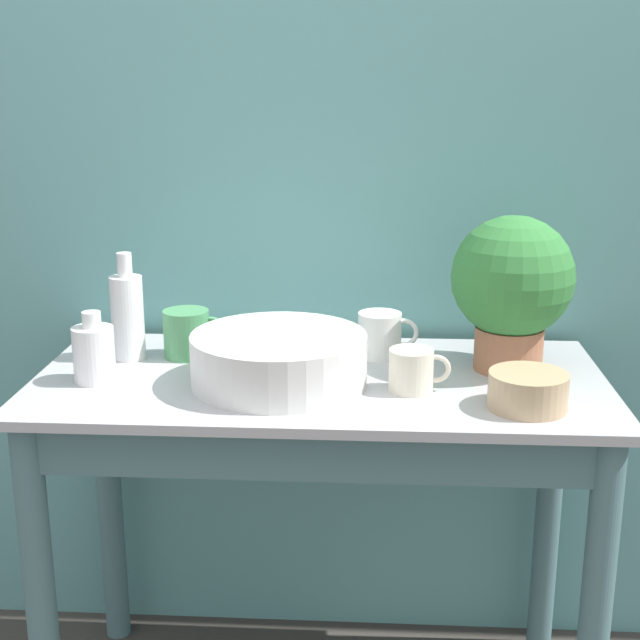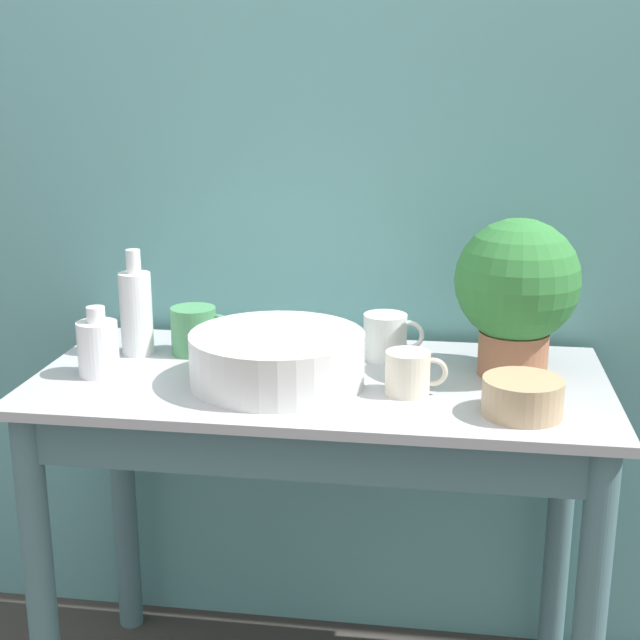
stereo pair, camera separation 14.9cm
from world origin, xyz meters
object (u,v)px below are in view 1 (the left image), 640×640
(bowl_small_tan, at_px, (528,391))
(mug_white, at_px, (381,335))
(mug_green, at_px, (188,334))
(potted_plant, at_px, (512,284))
(mug_cream, at_px, (412,370))
(bottle_short, at_px, (94,353))
(bottle_tall, at_px, (127,315))
(bowl_wash_large, at_px, (279,359))

(bowl_small_tan, bearing_deg, mug_white, 131.99)
(mug_white, relative_size, mug_green, 0.95)
(potted_plant, distance_m, mug_cream, 0.29)
(bottle_short, height_order, bowl_small_tan, bottle_short)
(bottle_short, xyz_separation_m, mug_green, (0.15, 0.17, -0.01))
(potted_plant, distance_m, mug_green, 0.70)
(bottle_tall, xyz_separation_m, bottle_short, (-0.03, -0.15, -0.04))
(bottle_short, distance_m, mug_green, 0.23)
(bottle_tall, distance_m, bowl_small_tan, 0.86)
(mug_cream, xyz_separation_m, bowl_small_tan, (0.21, -0.08, -0.01))
(bottle_tall, xyz_separation_m, bowl_small_tan, (0.82, -0.25, -0.06))
(bottle_short, bearing_deg, bottle_tall, 79.15)
(potted_plant, distance_m, bottle_short, 0.86)
(mug_cream, bearing_deg, mug_white, 105.47)
(bottle_short, relative_size, mug_cream, 1.20)
(potted_plant, bearing_deg, bottle_short, -171.30)
(bowl_wash_large, distance_m, mug_green, 0.27)
(bowl_wash_large, bearing_deg, mug_cream, -5.53)
(potted_plant, xyz_separation_m, mug_white, (-0.27, 0.07, -0.13))
(bottle_short, distance_m, bowl_small_tan, 0.85)
(mug_cream, bearing_deg, mug_green, 158.46)
(potted_plant, relative_size, mug_green, 2.34)
(bottle_tall, height_order, bowl_small_tan, bottle_tall)
(potted_plant, height_order, bowl_wash_large, potted_plant)
(mug_green, bearing_deg, bowl_small_tan, -21.48)
(mug_cream, bearing_deg, bowl_small_tan, -21.34)
(bowl_wash_large, height_order, mug_green, mug_green)
(bottle_tall, bearing_deg, potted_plant, -1.64)
(bowl_wash_large, xyz_separation_m, bottle_tall, (-0.34, 0.14, 0.05))
(mug_white, height_order, mug_cream, mug_white)
(potted_plant, height_order, mug_green, potted_plant)
(mug_white, bearing_deg, bowl_wash_large, -136.52)
(potted_plant, height_order, bowl_small_tan, potted_plant)
(potted_plant, relative_size, mug_white, 2.46)
(bowl_small_tan, bearing_deg, mug_green, 158.52)
(bottle_tall, distance_m, mug_cream, 0.63)
(mug_white, distance_m, bowl_small_tan, 0.41)
(bowl_wash_large, height_order, bottle_short, bottle_short)
(mug_white, bearing_deg, bottle_tall, -174.85)
(bottle_short, bearing_deg, potted_plant, 8.70)
(bowl_wash_large, distance_m, bottle_tall, 0.38)
(mug_cream, bearing_deg, bottle_tall, 164.40)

